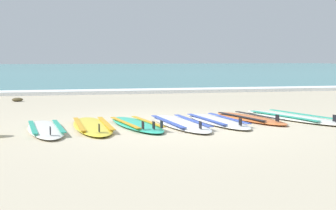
# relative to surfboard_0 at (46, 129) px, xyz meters

# --- Properties ---
(ground_plane) EXTENTS (80.00, 80.00, 0.00)m
(ground_plane) POSITION_rel_surfboard_0_xyz_m (2.03, 0.13, -0.04)
(ground_plane) COLOR #C1B599
(sea) EXTENTS (80.00, 60.00, 0.10)m
(sea) POSITION_rel_surfboard_0_xyz_m (2.03, 37.34, 0.01)
(sea) COLOR teal
(sea) RESTS_ON ground
(wave_foam_strip) EXTENTS (80.00, 0.95, 0.11)m
(wave_foam_strip) POSITION_rel_surfboard_0_xyz_m (2.03, 7.81, 0.02)
(wave_foam_strip) COLOR white
(wave_foam_strip) RESTS_ON ground
(surfboard_0) EXTENTS (0.69, 2.15, 0.18)m
(surfboard_0) POSITION_rel_surfboard_0_xyz_m (0.00, 0.00, 0.00)
(surfboard_0) COLOR silver
(surfboard_0) RESTS_ON ground
(surfboard_1) EXTENTS (0.62, 2.32, 0.18)m
(surfboard_1) POSITION_rel_surfboard_0_xyz_m (0.71, 0.20, -0.00)
(surfboard_1) COLOR yellow
(surfboard_1) RESTS_ON ground
(surfboard_2) EXTENTS (0.83, 2.17, 0.18)m
(surfboard_2) POSITION_rel_surfboard_0_xyz_m (1.41, 0.22, 0.00)
(surfboard_2) COLOR #2DB793
(surfboard_2) RESTS_ON ground
(surfboard_3) EXTENTS (0.77, 2.42, 0.18)m
(surfboard_3) POSITION_rel_surfboard_0_xyz_m (2.13, 0.21, -0.00)
(surfboard_3) COLOR white
(surfboard_3) RESTS_ON ground
(surfboard_4) EXTENTS (0.77, 2.30, 0.18)m
(surfboard_4) POSITION_rel_surfboard_0_xyz_m (2.82, 0.36, -0.00)
(surfboard_4) COLOR silver
(surfboard_4) RESTS_ON ground
(surfboard_5) EXTENTS (0.92, 2.12, 0.18)m
(surfboard_5) POSITION_rel_surfboard_0_xyz_m (3.51, 0.60, 0.00)
(surfboard_5) COLOR orange
(surfboard_5) RESTS_ON ground
(surfboard_6) EXTENTS (1.26, 2.67, 0.18)m
(surfboard_6) POSITION_rel_surfboard_0_xyz_m (4.32, 0.56, -0.00)
(surfboard_6) COLOR silver
(surfboard_6) RESTS_ON ground
(seaweed_clump_near_shoreline) EXTENTS (0.27, 0.22, 0.10)m
(seaweed_clump_near_shoreline) POSITION_rel_surfboard_0_xyz_m (-0.72, 5.49, 0.01)
(seaweed_clump_near_shoreline) COLOR #4C4228
(seaweed_clump_near_shoreline) RESTS_ON ground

